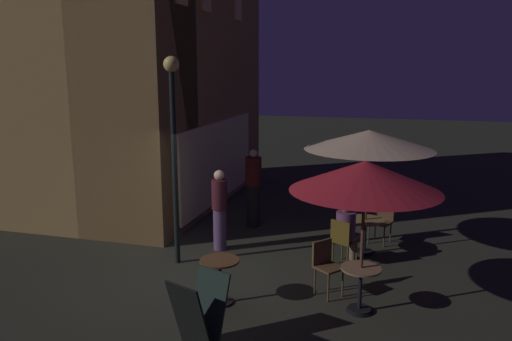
{
  "coord_description": "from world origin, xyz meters",
  "views": [
    {
      "loc": [
        -7.77,
        -3.38,
        3.71
      ],
      "look_at": [
        2.5,
        -0.49,
        1.51
      ],
      "focal_mm": 35.36,
      "sensor_mm": 36.0,
      "label": 1
    }
  ],
  "objects_px": {
    "cafe_table_2": "(220,274)",
    "patron_standing_2": "(253,188)",
    "cafe_table_1": "(360,282)",
    "cafe_chair_2": "(326,262)",
    "patio_umbrella_0": "(369,140)",
    "patron_seated_0": "(347,229)",
    "patron_standing_1": "(220,210)",
    "cafe_table_0": "(365,228)",
    "cafe_chair_1": "(382,218)",
    "menu_sandwich_board": "(199,313)",
    "cafe_chair_0": "(343,238)",
    "street_lamp_near_corner": "(173,130)",
    "patio_umbrella_1": "(365,177)"
  },
  "relations": [
    {
      "from": "cafe_table_0",
      "to": "cafe_chair_1",
      "type": "distance_m",
      "value": 0.85
    },
    {
      "from": "menu_sandwich_board",
      "to": "cafe_table_1",
      "type": "xyz_separation_m",
      "value": [
        1.65,
        -1.97,
        -0.04
      ]
    },
    {
      "from": "cafe_table_2",
      "to": "patron_standing_1",
      "type": "relative_size",
      "value": 0.44
    },
    {
      "from": "cafe_table_1",
      "to": "cafe_table_2",
      "type": "bearing_deg",
      "value": 98.01
    },
    {
      "from": "cafe_table_2",
      "to": "cafe_chair_1",
      "type": "bearing_deg",
      "value": -33.0
    },
    {
      "from": "menu_sandwich_board",
      "to": "patio_umbrella_1",
      "type": "height_order",
      "value": "patio_umbrella_1"
    },
    {
      "from": "patio_umbrella_0",
      "to": "patron_standing_1",
      "type": "bearing_deg",
      "value": 101.13
    },
    {
      "from": "patio_umbrella_1",
      "to": "cafe_chair_1",
      "type": "bearing_deg",
      "value": -3.48
    },
    {
      "from": "street_lamp_near_corner",
      "to": "patron_standing_2",
      "type": "relative_size",
      "value": 2.12
    },
    {
      "from": "cafe_chair_1",
      "to": "patron_seated_0",
      "type": "bearing_deg",
      "value": -2.4
    },
    {
      "from": "patio_umbrella_1",
      "to": "cafe_chair_2",
      "type": "xyz_separation_m",
      "value": [
        0.48,
        0.6,
        -1.58
      ]
    },
    {
      "from": "street_lamp_near_corner",
      "to": "menu_sandwich_board",
      "type": "height_order",
      "value": "street_lamp_near_corner"
    },
    {
      "from": "menu_sandwich_board",
      "to": "street_lamp_near_corner",
      "type": "bearing_deg",
      "value": 50.64
    },
    {
      "from": "patio_umbrella_0",
      "to": "menu_sandwich_board",
      "type": "bearing_deg",
      "value": 155.98
    },
    {
      "from": "street_lamp_near_corner",
      "to": "patron_standing_1",
      "type": "height_order",
      "value": "street_lamp_near_corner"
    },
    {
      "from": "patron_standing_1",
      "to": "menu_sandwich_board",
      "type": "bearing_deg",
      "value": 94.87
    },
    {
      "from": "cafe_table_1",
      "to": "patron_standing_2",
      "type": "xyz_separation_m",
      "value": [
        3.68,
        2.76,
        0.44
      ]
    },
    {
      "from": "patio_umbrella_0",
      "to": "cafe_chair_2",
      "type": "height_order",
      "value": "patio_umbrella_0"
    },
    {
      "from": "cafe_table_0",
      "to": "patron_standing_2",
      "type": "height_order",
      "value": "patron_standing_2"
    },
    {
      "from": "cafe_chair_0",
      "to": "cafe_chair_2",
      "type": "height_order",
      "value": "cafe_chair_2"
    },
    {
      "from": "cafe_chair_2",
      "to": "patron_standing_1",
      "type": "distance_m",
      "value": 2.84
    },
    {
      "from": "patio_umbrella_0",
      "to": "cafe_chair_2",
      "type": "relative_size",
      "value": 2.77
    },
    {
      "from": "menu_sandwich_board",
      "to": "cafe_chair_0",
      "type": "bearing_deg",
      "value": -2.66
    },
    {
      "from": "cafe_table_0",
      "to": "patron_standing_2",
      "type": "relative_size",
      "value": 0.41
    },
    {
      "from": "cafe_table_1",
      "to": "cafe_chair_2",
      "type": "distance_m",
      "value": 0.77
    },
    {
      "from": "cafe_table_0",
      "to": "patron_seated_0",
      "type": "relative_size",
      "value": 0.62
    },
    {
      "from": "cafe_table_2",
      "to": "patio_umbrella_0",
      "type": "distance_m",
      "value": 3.97
    },
    {
      "from": "cafe_chair_1",
      "to": "patron_standing_2",
      "type": "height_order",
      "value": "patron_standing_2"
    },
    {
      "from": "cafe_table_2",
      "to": "patron_standing_2",
      "type": "xyz_separation_m",
      "value": [
        3.99,
        0.59,
        0.43
      ]
    },
    {
      "from": "cafe_chair_0",
      "to": "patron_seated_0",
      "type": "bearing_deg",
      "value": -0.0
    },
    {
      "from": "street_lamp_near_corner",
      "to": "patron_standing_1",
      "type": "xyz_separation_m",
      "value": [
        0.9,
        -0.55,
        -1.73
      ]
    },
    {
      "from": "cafe_chair_1",
      "to": "patron_standing_2",
      "type": "bearing_deg",
      "value": -75.6
    },
    {
      "from": "cafe_chair_1",
      "to": "patron_standing_2",
      "type": "xyz_separation_m",
      "value": [
        0.33,
        2.96,
        0.39
      ]
    },
    {
      "from": "patio_umbrella_0",
      "to": "patron_seated_0",
      "type": "height_order",
      "value": "patio_umbrella_0"
    },
    {
      "from": "patron_seated_0",
      "to": "cafe_table_1",
      "type": "bearing_deg",
      "value": -142.02
    },
    {
      "from": "cafe_chair_1",
      "to": "cafe_table_1",
      "type": "bearing_deg",
      "value": 17.36
    },
    {
      "from": "cafe_chair_0",
      "to": "cafe_chair_1",
      "type": "xyz_separation_m",
      "value": [
        1.54,
        -0.67,
        -0.01
      ]
    },
    {
      "from": "street_lamp_near_corner",
      "to": "patron_seated_0",
      "type": "relative_size",
      "value": 3.21
    },
    {
      "from": "menu_sandwich_board",
      "to": "cafe_table_0",
      "type": "relative_size",
      "value": 1.34
    },
    {
      "from": "cafe_table_0",
      "to": "cafe_table_1",
      "type": "height_order",
      "value": "cafe_table_1"
    },
    {
      "from": "patron_seated_0",
      "to": "patio_umbrella_1",
      "type": "bearing_deg",
      "value": -142.02
    },
    {
      "from": "cafe_chair_0",
      "to": "cafe_chair_2",
      "type": "relative_size",
      "value": 0.98
    },
    {
      "from": "cafe_table_1",
      "to": "patio_umbrella_0",
      "type": "distance_m",
      "value": 3.14
    },
    {
      "from": "cafe_chair_1",
      "to": "patio_umbrella_0",
      "type": "bearing_deg",
      "value": -0.0
    },
    {
      "from": "cafe_table_0",
      "to": "patron_standing_2",
      "type": "distance_m",
      "value": 2.91
    },
    {
      "from": "cafe_table_0",
      "to": "cafe_chair_2",
      "type": "relative_size",
      "value": 0.83
    },
    {
      "from": "cafe_table_2",
      "to": "patron_seated_0",
      "type": "relative_size",
      "value": 0.6
    },
    {
      "from": "cafe_chair_1",
      "to": "patron_standing_1",
      "type": "distance_m",
      "value": 3.49
    },
    {
      "from": "cafe_chair_1",
      "to": "cafe_table_2",
      "type": "bearing_deg",
      "value": -12.15
    },
    {
      "from": "patron_standing_2",
      "to": "cafe_table_0",
      "type": "bearing_deg",
      "value": 150.11
    }
  ]
}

